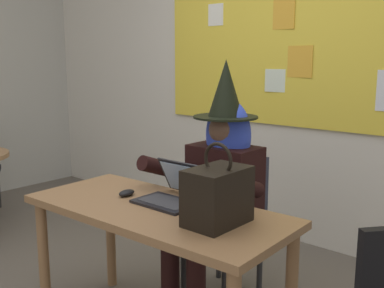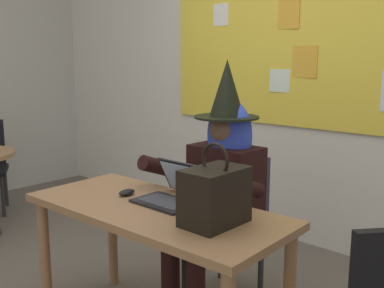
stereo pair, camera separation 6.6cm
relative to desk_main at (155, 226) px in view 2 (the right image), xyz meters
name	(u,v)px [view 2 (the right image)]	position (x,y,z in m)	size (l,w,h in m)	color
wall_back_bulletin	(294,60)	(-0.25, 1.74, 0.84)	(6.22, 1.92, 2.93)	silver
desk_main	(155,226)	(0.00, 0.00, 0.00)	(1.44, 0.68, 0.74)	#8E6642
chair_at_desk	(232,217)	(-0.02, 0.67, -0.14)	(0.44, 0.44, 0.89)	#2D3347
person_costumed	(219,175)	(-0.02, 0.55, 0.16)	(0.59, 0.66, 1.48)	black
laptop	(173,193)	(0.01, 0.13, 0.15)	(0.33, 0.32, 0.21)	black
computer_mouse	(127,192)	(-0.26, 0.03, 0.12)	(0.06, 0.10, 0.03)	black
handbag	(215,195)	(0.39, 0.02, 0.24)	(0.20, 0.30, 0.38)	black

